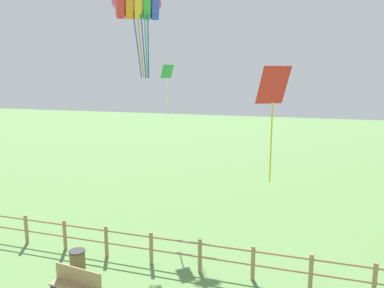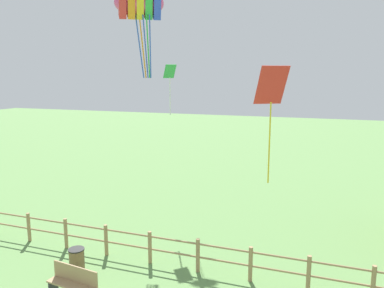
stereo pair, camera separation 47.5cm
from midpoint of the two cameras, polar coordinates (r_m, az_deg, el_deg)
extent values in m
cylinder|color=#9E7F56|center=(17.27, -22.88, -11.60)|extent=(0.14, 0.14, 1.23)
cylinder|color=#9E7F56|center=(16.13, -17.85, -12.84)|extent=(0.14, 0.14, 1.23)
cylinder|color=#9E7F56|center=(15.13, -12.06, -14.13)|extent=(0.14, 0.14, 1.23)
cylinder|color=#9E7F56|center=(14.31, -5.46, -15.42)|extent=(0.14, 0.14, 1.23)
cylinder|color=#9E7F56|center=(13.70, 1.93, -16.61)|extent=(0.14, 0.14, 1.23)
cylinder|color=#9E7F56|center=(13.32, 9.97, -17.60)|extent=(0.14, 0.14, 1.23)
cylinder|color=#9E7F56|center=(13.19, 18.39, -18.27)|extent=(0.14, 0.14, 1.23)
cylinder|color=#9E7F56|center=(13.33, 26.85, -18.58)|extent=(0.14, 0.14, 1.23)
cylinder|color=#9E7F56|center=(13.79, -1.86, -14.43)|extent=(20.49, 0.07, 0.07)
cylinder|color=#9E7F56|center=(14.00, -1.85, -16.26)|extent=(20.49, 0.07, 0.07)
cube|color=#9E7F56|center=(12.81, -16.80, -19.93)|extent=(1.78, 0.60, 0.05)
cube|color=#9E7F56|center=(12.78, -16.29, -18.48)|extent=(1.74, 0.25, 0.53)
cube|color=#2D2D33|center=(13.42, -19.37, -19.76)|extent=(0.10, 0.36, 0.43)
cylinder|color=brown|center=(14.45, -16.22, -16.59)|extent=(0.53, 0.53, 0.75)
cylinder|color=black|center=(14.28, -16.30, -15.17)|extent=(0.58, 0.58, 0.04)
ellipsoid|color=#E54C8C|center=(17.62, -7.24, 20.54)|extent=(2.63, 2.42, 1.49)
cube|color=red|center=(17.57, -9.80, 20.51)|extent=(1.06, 1.45, 1.52)
cube|color=orange|center=(17.59, -8.52, 20.53)|extent=(1.06, 1.45, 1.52)
cube|color=yellow|center=(17.62, -7.24, 20.54)|extent=(1.06, 1.45, 1.52)
cube|color=green|center=(17.66, -5.97, 20.54)|extent=(1.06, 1.45, 1.52)
cube|color=blue|center=(17.71, -4.70, 20.54)|extent=(1.06, 1.45, 1.52)
cylinder|color=blue|center=(17.17, -7.15, 14.43)|extent=(0.23, 0.41, 2.69)
cylinder|color=orange|center=(17.12, -6.71, 14.46)|extent=(0.15, 0.43, 2.69)
cylinder|color=blue|center=(17.08, -6.29, 14.47)|extent=(0.05, 0.43, 2.69)
cylinder|color=green|center=(17.05, -5.90, 14.49)|extent=(0.15, 0.43, 2.69)
cylinder|color=blue|center=(17.05, -5.57, 14.49)|extent=(0.23, 0.41, 2.69)
cube|color=red|center=(12.50, 13.11, 8.71)|extent=(1.15, 1.04, 1.23)
cylinder|color=yellow|center=(12.68, 12.77, 0.11)|extent=(0.05, 0.05, 2.71)
cube|color=green|center=(18.04, -2.64, 11.01)|extent=(0.68, 0.68, 0.64)
cylinder|color=white|center=(18.06, -2.61, 7.27)|extent=(0.05, 0.05, 1.76)
camera|label=1|loc=(0.24, -89.07, 0.17)|focal=35.00mm
camera|label=2|loc=(0.24, 90.93, -0.17)|focal=35.00mm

